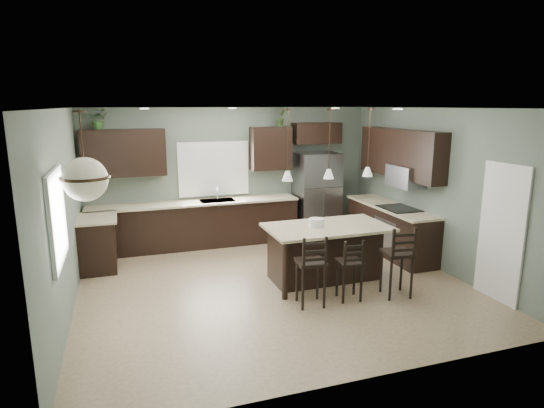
{
  "coord_description": "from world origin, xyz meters",
  "views": [
    {
      "loc": [
        -2.21,
        -6.53,
        2.85
      ],
      "look_at": [
        0.1,
        0.4,
        1.25
      ],
      "focal_mm": 30.0,
      "sensor_mm": 36.0,
      "label": 1
    }
  ],
  "objects_px": {
    "kitchen_island": "(327,253)",
    "bar_stool_center": "(349,269)",
    "bar_stool_right": "(397,261)",
    "refrigerator": "(316,195)",
    "serving_dish": "(316,223)",
    "plant_back_left": "(99,119)",
    "bar_stool_left": "(311,270)"
  },
  "relations": [
    {
      "from": "kitchen_island",
      "to": "bar_stool_center",
      "type": "relative_size",
      "value": 2.07
    },
    {
      "from": "kitchen_island",
      "to": "bar_stool_right",
      "type": "xyz_separation_m",
      "value": [
        0.73,
        -0.92,
        0.09
      ]
    },
    {
      "from": "bar_stool_center",
      "to": "bar_stool_right",
      "type": "xyz_separation_m",
      "value": [
        0.74,
        -0.11,
        0.08
      ]
    },
    {
      "from": "refrigerator",
      "to": "kitchen_island",
      "type": "height_order",
      "value": "refrigerator"
    },
    {
      "from": "kitchen_island",
      "to": "serving_dish",
      "type": "relative_size",
      "value": 8.24
    },
    {
      "from": "bar_stool_center",
      "to": "kitchen_island",
      "type": "bearing_deg",
      "value": 96.29
    },
    {
      "from": "bar_stool_center",
      "to": "bar_stool_right",
      "type": "distance_m",
      "value": 0.75
    },
    {
      "from": "bar_stool_center",
      "to": "plant_back_left",
      "type": "xyz_separation_m",
      "value": [
        -3.43,
        3.42,
        2.11
      ]
    },
    {
      "from": "bar_stool_center",
      "to": "bar_stool_right",
      "type": "bearing_deg",
      "value": -1.41
    },
    {
      "from": "bar_stool_right",
      "to": "bar_stool_center",
      "type": "bearing_deg",
      "value": 179.34
    },
    {
      "from": "bar_stool_left",
      "to": "refrigerator",
      "type": "bearing_deg",
      "value": 70.94
    },
    {
      "from": "refrigerator",
      "to": "plant_back_left",
      "type": "height_order",
      "value": "plant_back_left"
    },
    {
      "from": "bar_stool_right",
      "to": "bar_stool_left",
      "type": "bearing_deg",
      "value": -176.67
    },
    {
      "from": "serving_dish",
      "to": "bar_stool_left",
      "type": "bearing_deg",
      "value": -118.16
    },
    {
      "from": "serving_dish",
      "to": "bar_stool_right",
      "type": "relative_size",
      "value": 0.22
    },
    {
      "from": "serving_dish",
      "to": "plant_back_left",
      "type": "relative_size",
      "value": 0.63
    },
    {
      "from": "kitchen_island",
      "to": "serving_dish",
      "type": "xyz_separation_m",
      "value": [
        -0.2,
        -0.0,
        0.53
      ]
    },
    {
      "from": "bar_stool_center",
      "to": "bar_stool_left",
      "type": "bearing_deg",
      "value": -172.67
    },
    {
      "from": "serving_dish",
      "to": "bar_stool_left",
      "type": "xyz_separation_m",
      "value": [
        -0.43,
        -0.81,
        -0.46
      ]
    },
    {
      "from": "bar_stool_left",
      "to": "plant_back_left",
      "type": "height_order",
      "value": "plant_back_left"
    },
    {
      "from": "serving_dish",
      "to": "refrigerator",
      "type": "bearing_deg",
      "value": 65.93
    },
    {
      "from": "serving_dish",
      "to": "bar_stool_right",
      "type": "distance_m",
      "value": 1.38
    },
    {
      "from": "bar_stool_right",
      "to": "refrigerator",
      "type": "bearing_deg",
      "value": 95.08
    },
    {
      "from": "kitchen_island",
      "to": "bar_stool_center",
      "type": "xyz_separation_m",
      "value": [
        -0.01,
        -0.81,
        0.01
      ]
    },
    {
      "from": "kitchen_island",
      "to": "bar_stool_center",
      "type": "height_order",
      "value": "bar_stool_center"
    },
    {
      "from": "serving_dish",
      "to": "bar_stool_center",
      "type": "relative_size",
      "value": 0.25
    },
    {
      "from": "bar_stool_left",
      "to": "bar_stool_right",
      "type": "bearing_deg",
      "value": 1.57
    },
    {
      "from": "bar_stool_left",
      "to": "serving_dish",
      "type": "bearing_deg",
      "value": 67.9
    },
    {
      "from": "kitchen_island",
      "to": "bar_stool_left",
      "type": "relative_size",
      "value": 1.84
    },
    {
      "from": "refrigerator",
      "to": "kitchen_island",
      "type": "bearing_deg",
      "value": -110.04
    },
    {
      "from": "bar_stool_center",
      "to": "serving_dish",
      "type": "bearing_deg",
      "value": 110.23
    },
    {
      "from": "refrigerator",
      "to": "plant_back_left",
      "type": "relative_size",
      "value": 4.87
    }
  ]
}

